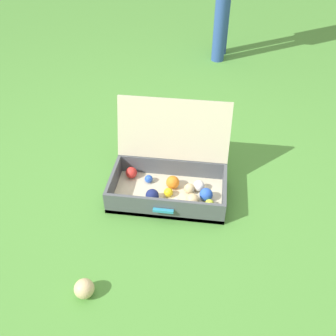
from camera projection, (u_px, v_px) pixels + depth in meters
name	position (u px, v px, depth m)	size (l,w,h in m)	color
ground_plane	(154.00, 192.00, 2.17)	(16.00, 16.00, 0.00)	#4C8C38
open_suitcase	(171.00, 176.00, 2.12)	(0.65, 0.49, 0.48)	beige
stray_ball_on_grass	(84.00, 289.00, 1.63)	(0.09, 0.09, 0.09)	#D1B784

